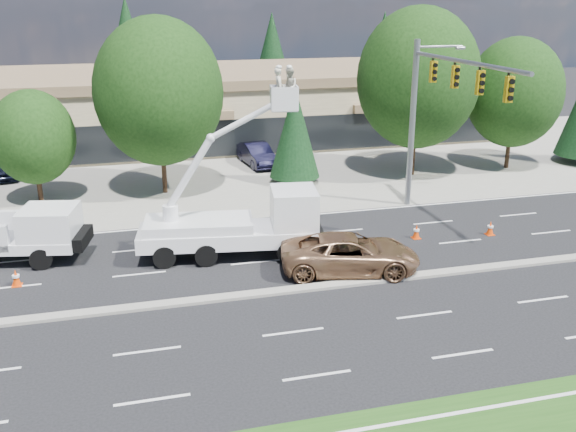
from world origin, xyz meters
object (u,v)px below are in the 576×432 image
object	(u,v)px
signal_mast	(433,102)
minivan	(350,253)
utility_pickup	(16,239)
bucket_truck	(245,217)

from	to	relation	value
signal_mast	minivan	distance (m)	10.06
utility_pickup	bucket_truck	distance (m)	10.06
signal_mast	utility_pickup	world-z (taller)	signal_mast
bucket_truck	minivan	bearing A→B (deg)	-28.14
signal_mast	utility_pickup	distance (m)	20.77
utility_pickup	bucket_truck	size ratio (longest dim) A/B	0.79
minivan	signal_mast	bearing A→B (deg)	-35.15
signal_mast	bucket_truck	distance (m)	11.48
signal_mast	bucket_truck	size ratio (longest dim) A/B	1.21
utility_pickup	bucket_truck	xyz separation A→B (m)	(9.85, -1.92, 0.81)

